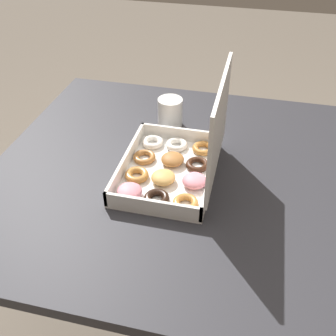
{
  "coord_description": "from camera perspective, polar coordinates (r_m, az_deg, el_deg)",
  "views": [
    {
      "loc": [
        0.8,
        0.16,
        1.35
      ],
      "look_at": [
        0.02,
        -0.02,
        0.73
      ],
      "focal_mm": 42.0,
      "sensor_mm": 36.0,
      "label": 1
    }
  ],
  "objects": [
    {
      "name": "dining_table",
      "position": [
        1.1,
        1.53,
        -4.36
      ],
      "size": [
        0.91,
        0.99,
        0.71
      ],
      "color": "#2D2D33",
      "rests_on": "ground_plane"
    },
    {
      "name": "donut_box",
      "position": [
        0.98,
        1.71,
        1.17
      ],
      "size": [
        0.32,
        0.24,
        0.28
      ],
      "color": "white",
      "rests_on": "dining_table"
    },
    {
      "name": "ground_plane",
      "position": [
        1.58,
        1.14,
        -20.87
      ],
      "size": [
        8.0,
        8.0,
        0.0
      ],
      "primitive_type": "plane",
      "color": "#6B6054"
    },
    {
      "name": "coffee_mug",
      "position": [
        1.2,
        0.31,
        8.16
      ],
      "size": [
        0.07,
        0.07,
        0.09
      ],
      "color": "white",
      "rests_on": "dining_table"
    }
  ]
}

